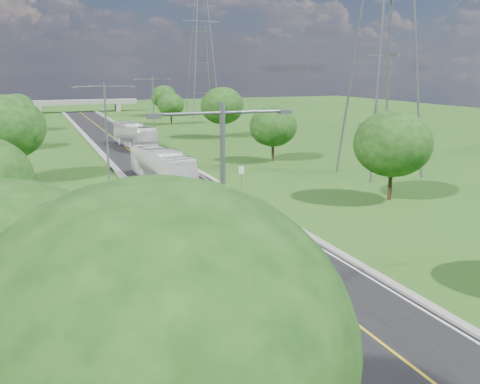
% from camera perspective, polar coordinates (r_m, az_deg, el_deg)
% --- Properties ---
extents(ground, '(260.00, 260.00, 0.00)m').
position_cam_1_polar(ground, '(69.68, -10.62, 3.52)').
color(ground, '#264C15').
rests_on(ground, ground).
extents(road, '(8.00, 150.00, 0.06)m').
position_cam_1_polar(road, '(75.51, -11.52, 4.23)').
color(road, black).
rests_on(road, ground).
extents(curb_left, '(0.50, 150.00, 0.22)m').
position_cam_1_polar(curb_left, '(74.88, -14.73, 4.06)').
color(curb_left, gray).
rests_on(curb_left, ground).
extents(curb_right, '(0.50, 150.00, 0.22)m').
position_cam_1_polar(curb_right, '(76.34, -8.38, 4.51)').
color(curb_right, gray).
rests_on(curb_right, ground).
extents(speed_limit_sign, '(0.55, 0.09, 2.40)m').
position_cam_1_polar(speed_limit_sign, '(49.96, 0.16, 1.90)').
color(speed_limit_sign, slate).
rests_on(speed_limit_sign, ground).
extents(overpass, '(30.00, 3.00, 3.20)m').
position_cam_1_polar(overpass, '(148.36, -16.80, 9.09)').
color(overpass, gray).
rests_on(overpass, ground).
extents(streetlight_near_left, '(5.90, 0.25, 10.00)m').
position_cam_1_polar(streetlight_near_left, '(21.42, -1.83, -1.34)').
color(streetlight_near_left, slate).
rests_on(streetlight_near_left, ground).
extents(streetlight_mid_left, '(5.90, 0.25, 10.00)m').
position_cam_1_polar(streetlight_mid_left, '(53.26, -14.08, 6.93)').
color(streetlight_mid_left, slate).
rests_on(streetlight_mid_left, ground).
extents(streetlight_far_right, '(5.90, 0.25, 10.00)m').
position_cam_1_polar(streetlight_far_right, '(87.77, -9.23, 9.41)').
color(streetlight_far_right, slate).
rests_on(streetlight_far_right, ground).
extents(power_tower_near, '(9.00, 6.40, 28.00)m').
position_cam_1_polar(power_tower_near, '(59.09, 15.26, 15.27)').
color(power_tower_near, slate).
rests_on(power_tower_near, ground).
extents(power_tower_far, '(9.00, 6.40, 28.00)m').
position_cam_1_polar(power_tower_far, '(128.61, -4.12, 14.24)').
color(power_tower_far, slate).
rests_on(power_tower_far, ground).
extents(tree_la, '(7.14, 7.14, 8.30)m').
position_cam_1_polar(tree_la, '(16.67, -23.81, -9.21)').
color(tree_la, black).
rests_on(tree_la, ground).
extents(tree_lc, '(7.56, 7.56, 8.79)m').
position_cam_1_polar(tree_lc, '(57.84, -23.66, 6.32)').
color(tree_lc, black).
rests_on(tree_lc, ground).
extents(tree_le, '(5.88, 5.88, 6.84)m').
position_cam_1_polar(tree_le, '(105.76, -22.66, 8.30)').
color(tree_le, black).
rests_on(tree_le, ground).
extents(tree_lf, '(7.98, 7.98, 9.28)m').
position_cam_1_polar(tree_lf, '(11.12, -8.83, -16.04)').
color(tree_lf, black).
rests_on(tree_lf, ground).
extents(tree_rb, '(6.72, 6.72, 7.82)m').
position_cam_1_polar(tree_rb, '(47.85, 15.97, 4.97)').
color(tree_rb, black).
rests_on(tree_rb, ground).
extents(tree_rc, '(5.88, 5.88, 6.84)m').
position_cam_1_polar(tree_rc, '(66.15, 3.55, 7.01)').
color(tree_rc, black).
rests_on(tree_rc, ground).
extents(tree_rd, '(7.14, 7.14, 8.30)m').
position_cam_1_polar(tree_rd, '(88.96, -1.91, 9.18)').
color(tree_rd, black).
rests_on(tree_rd, ground).
extents(tree_re, '(5.46, 5.46, 6.35)m').
position_cam_1_polar(tree_re, '(111.22, -7.38, 9.21)').
color(tree_re, black).
rests_on(tree_re, ground).
extents(tree_rf, '(6.30, 6.30, 7.33)m').
position_cam_1_polar(tree_rf, '(131.41, -8.10, 10.04)').
color(tree_rf, black).
rests_on(tree_rf, ground).
extents(bus_outbound, '(4.29, 12.60, 3.44)m').
position_cam_1_polar(bus_outbound, '(79.40, -11.18, 5.95)').
color(bus_outbound, white).
rests_on(bus_outbound, road).
extents(bus_inbound, '(4.20, 12.18, 3.32)m').
position_cam_1_polar(bus_inbound, '(54.37, -8.34, 2.81)').
color(bus_inbound, white).
rests_on(bus_inbound, road).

